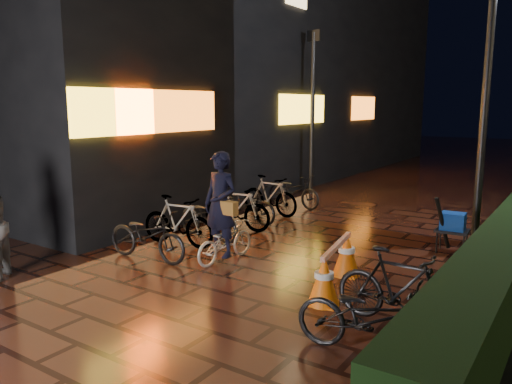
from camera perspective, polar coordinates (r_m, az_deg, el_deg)
The scene contains 9 objects.
ground at distance 7.06m, azimuth -5.67°, elevation -12.93°, with size 80.00×80.00×0.00m, color #381911.
storefront_block at distance 21.49m, azimuth -5.94°, elevation 14.60°, with size 12.09×22.00×9.00m.
lamp_post_hedge at distance 10.57m, azimuth 24.79°, elevation 10.28°, with size 0.52×0.16×5.39m.
lamp_post_sf at distance 15.46m, azimuth 6.48°, elevation 9.77°, with size 0.47×0.15×4.92m.
cyclist at distance 8.73m, azimuth -3.84°, elevation -3.39°, with size 0.73×1.40×1.96m.
traffic_barrier at distance 7.66m, azimuth 9.15°, elevation -8.35°, with size 0.68×1.74×0.71m.
cart_assembly at distance 9.97m, azimuth 21.48°, elevation -3.37°, with size 0.61×0.63×1.09m.
parked_bikes_storefront at distance 11.09m, azimuth -2.77°, elevation -1.89°, with size 1.95×6.28×1.00m.
parked_bikes_hedge at distance 6.08m, azimuth 14.43°, elevation -12.31°, with size 1.74×1.56×1.00m.
Camera 1 is at (4.17, -4.99, 2.74)m, focal length 35.00 mm.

